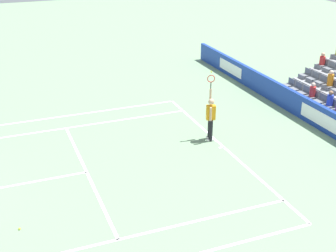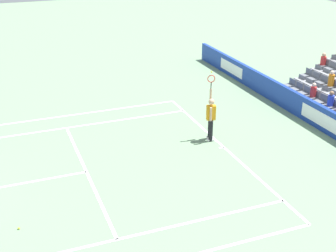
{
  "view_description": "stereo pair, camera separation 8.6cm",
  "coord_description": "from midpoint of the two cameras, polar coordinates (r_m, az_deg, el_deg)",
  "views": [
    {
      "loc": [
        -14.49,
        -3.83,
        8.19
      ],
      "look_at": [
        0.41,
        -9.68,
        1.1
      ],
      "focal_mm": 49.57,
      "sensor_mm": 36.0,
      "label": 1
    },
    {
      "loc": [
        -14.53,
        -3.91,
        8.19
      ],
      "look_at": [
        0.41,
        -9.68,
        1.1
      ],
      "focal_mm": 49.57,
      "sensor_mm": 36.0,
      "label": 2
    }
  ],
  "objects": [
    {
      "name": "line_baseline",
      "position": [
        18.49,
        7.0,
        -2.59
      ],
      "size": [
        10.97,
        0.1,
        0.01
      ],
      "primitive_type": "cube",
      "color": "white",
      "rests_on": "ground"
    },
    {
      "name": "line_service",
      "position": [
        16.85,
        -9.85,
        -5.57
      ],
      "size": [
        8.23,
        0.1,
        0.01
      ],
      "primitive_type": "cube",
      "color": "white",
      "rests_on": "ground"
    },
    {
      "name": "line_singles_sideline_left",
      "position": [
        20.45,
        -13.51,
        -0.41
      ],
      "size": [
        0.1,
        11.89,
        0.01
      ],
      "primitive_type": "cube",
      "color": "white",
      "rests_on": "ground"
    },
    {
      "name": "line_singles_sideline_right",
      "position": [
        13.4,
        -8.02,
        -14.07
      ],
      "size": [
        0.1,
        11.89,
        0.01
      ],
      "primitive_type": "cube",
      "color": "white",
      "rests_on": "ground"
    },
    {
      "name": "line_doubles_sideline_left",
      "position": [
        21.71,
        -14.06,
        0.98
      ],
      "size": [
        0.1,
        11.89,
        0.01
      ],
      "primitive_type": "cube",
      "color": "white",
      "rests_on": "ground"
    },
    {
      "name": "line_centre_mark",
      "position": [
        18.45,
        6.72,
        -2.64
      ],
      "size": [
        0.1,
        0.2,
        0.01
      ],
      "primitive_type": "cube",
      "color": "white",
      "rests_on": "ground"
    },
    {
      "name": "sponsor_barrier",
      "position": [
        20.74,
        18.56,
        0.89
      ],
      "size": [
        23.78,
        0.22,
        1.05
      ],
      "color": "#193899",
      "rests_on": "ground"
    },
    {
      "name": "tennis_player",
      "position": [
        18.66,
        5.41,
        1.08
      ],
      "size": [
        0.51,
        0.42,
        2.85
      ],
      "color": "black",
      "rests_on": "ground"
    },
    {
      "name": "loose_tennis_ball",
      "position": [
        14.42,
        -17.7,
        -11.89
      ],
      "size": [
        0.07,
        0.07,
        0.07
      ],
      "primitive_type": "sphere",
      "color": "#D1E533",
      "rests_on": "ground"
    }
  ]
}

